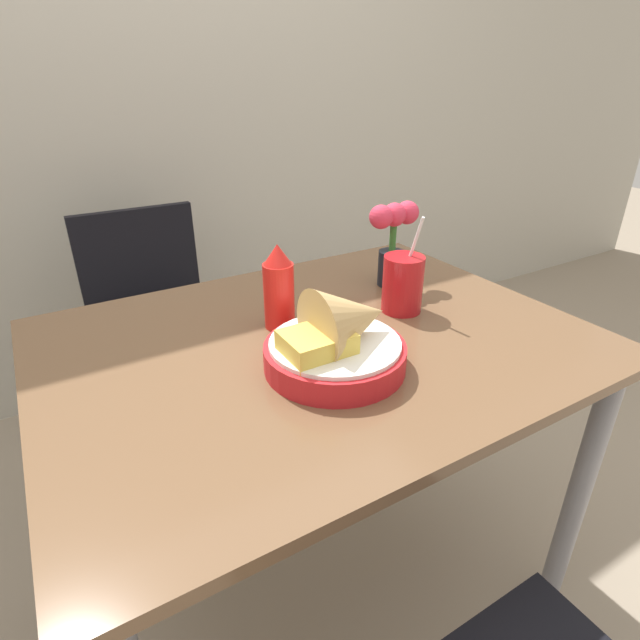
{
  "coord_description": "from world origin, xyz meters",
  "views": [
    {
      "loc": [
        -0.47,
        -0.79,
        1.27
      ],
      "look_at": [
        -0.02,
        -0.04,
        0.82
      ],
      "focal_mm": 28.0,
      "sensor_mm": 36.0,
      "label": 1
    }
  ],
  "objects_px": {
    "chair_far_window": "(153,312)",
    "flower_vase": "(393,237)",
    "ketchup_bottle": "(279,288)",
    "drink_cup": "(403,286)",
    "food_basket": "(340,339)"
  },
  "relations": [
    {
      "from": "ketchup_bottle",
      "to": "drink_cup",
      "type": "xyz_separation_m",
      "value": [
        0.28,
        -0.07,
        -0.03
      ]
    },
    {
      "from": "food_basket",
      "to": "drink_cup",
      "type": "height_order",
      "value": "drink_cup"
    },
    {
      "from": "ketchup_bottle",
      "to": "flower_vase",
      "type": "height_order",
      "value": "flower_vase"
    },
    {
      "from": "flower_vase",
      "to": "chair_far_window",
      "type": "bearing_deg",
      "value": 124.95
    },
    {
      "from": "ketchup_bottle",
      "to": "drink_cup",
      "type": "bearing_deg",
      "value": -14.21
    },
    {
      "from": "food_basket",
      "to": "ketchup_bottle",
      "type": "xyz_separation_m",
      "value": [
        -0.02,
        0.21,
        0.03
      ]
    },
    {
      "from": "food_basket",
      "to": "ketchup_bottle",
      "type": "distance_m",
      "value": 0.21
    },
    {
      "from": "food_basket",
      "to": "drink_cup",
      "type": "bearing_deg",
      "value": 27.62
    },
    {
      "from": "ketchup_bottle",
      "to": "drink_cup",
      "type": "height_order",
      "value": "drink_cup"
    },
    {
      "from": "food_basket",
      "to": "flower_vase",
      "type": "xyz_separation_m",
      "value": [
        0.33,
        0.27,
        0.07
      ]
    },
    {
      "from": "drink_cup",
      "to": "chair_far_window",
      "type": "bearing_deg",
      "value": 116.1
    },
    {
      "from": "chair_far_window",
      "to": "food_basket",
      "type": "distance_m",
      "value": 1.02
    },
    {
      "from": "chair_far_window",
      "to": "flower_vase",
      "type": "xyz_separation_m",
      "value": [
        0.48,
        -0.69,
        0.37
      ]
    },
    {
      "from": "ketchup_bottle",
      "to": "flower_vase",
      "type": "xyz_separation_m",
      "value": [
        0.36,
        0.07,
        0.04
      ]
    },
    {
      "from": "flower_vase",
      "to": "drink_cup",
      "type": "bearing_deg",
      "value": -118.73
    }
  ]
}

